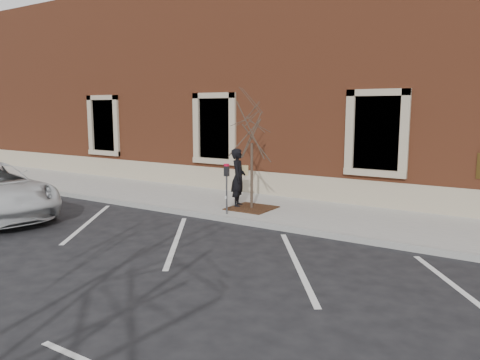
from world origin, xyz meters
The scene contains 9 objects.
ground centered at (0.00, 0.00, 0.00)m, with size 120.00×120.00×0.00m, color #28282B.
sidewalk_near centered at (0.00, 1.75, 0.07)m, with size 40.00×3.50×0.15m, color beige.
curb_near centered at (0.00, -0.05, 0.07)m, with size 40.00×0.12×0.15m, color #9E9E99.
parking_stripes centered at (0.00, -2.20, 0.00)m, with size 28.00×4.40×0.01m, color silver, non-canonical shape.
building_civic centered at (0.00, 7.74, 4.00)m, with size 40.00×8.62×8.00m.
man centered at (-0.51, 1.28, 1.04)m, with size 0.65×0.43×1.78m, color black.
parking_meter centered at (-0.19, 0.21, 1.15)m, with size 0.13×0.10×1.45m.
tree_grate centered at (0.00, 1.23, 0.17)m, with size 1.26×1.26×0.03m, color #462816.
sapling centered at (0.00, 1.23, 2.66)m, with size 2.15×2.15×3.59m.
Camera 1 is at (7.22, -10.50, 3.13)m, focal length 35.00 mm.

